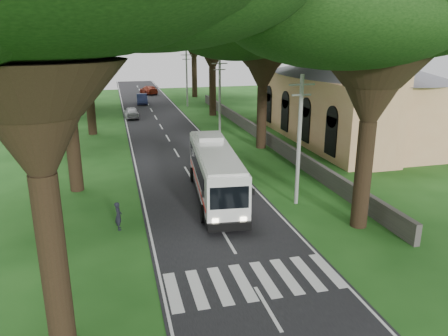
% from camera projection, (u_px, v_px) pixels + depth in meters
% --- Properties ---
extents(ground, '(140.00, 140.00, 0.00)m').
position_uv_depth(ground, '(239.00, 259.00, 20.63)').
color(ground, '#1A4714').
rests_on(ground, ground).
extents(road, '(8.00, 120.00, 0.04)m').
position_uv_depth(road, '(169.00, 140.00, 43.78)').
color(road, black).
rests_on(road, ground).
extents(crosswalk, '(8.00, 3.00, 0.01)m').
position_uv_depth(crosswalk, '(252.00, 282.00, 18.77)').
color(crosswalk, silver).
rests_on(crosswalk, ground).
extents(property_wall, '(0.35, 50.00, 1.20)m').
position_uv_depth(property_wall, '(258.00, 132.00, 44.82)').
color(property_wall, '#383533').
rests_on(property_wall, ground).
extents(church, '(14.00, 24.00, 11.60)m').
position_uv_depth(church, '(351.00, 90.00, 43.39)').
color(church, tan).
rests_on(church, ground).
extents(pole_near, '(1.60, 0.24, 8.00)m').
position_uv_depth(pole_near, '(299.00, 139.00, 26.27)').
color(pole_near, gray).
rests_on(pole_near, ground).
extents(pole_mid, '(1.60, 0.24, 8.00)m').
position_uv_depth(pole_mid, '(220.00, 96.00, 44.79)').
color(pole_mid, gray).
rests_on(pole_mid, ground).
extents(pole_far, '(1.60, 0.24, 8.00)m').
position_uv_depth(pole_far, '(187.00, 78.00, 63.31)').
color(pole_far, gray).
rests_on(pole_far, ground).
extents(tree_l_midb, '(12.95, 12.95, 14.79)m').
position_uv_depth(tree_l_midb, '(82.00, 17.00, 43.16)').
color(tree_l_midb, black).
rests_on(tree_l_midb, ground).
extents(tree_l_far, '(14.43, 14.43, 13.85)m').
position_uv_depth(tree_l_far, '(83.00, 31.00, 59.94)').
color(tree_l_far, black).
rests_on(tree_l_far, ground).
extents(tree_r_mida, '(14.93, 14.93, 14.62)m').
position_uv_depth(tree_r_mida, '(264.00, 20.00, 37.73)').
color(tree_r_mida, black).
rests_on(tree_r_mida, ground).
extents(tree_r_midb, '(13.91, 13.91, 15.67)m').
position_uv_depth(tree_r_midb, '(212.00, 15.00, 53.93)').
color(tree_r_midb, black).
rests_on(tree_r_midb, ground).
extents(tree_r_far, '(15.54, 15.54, 16.75)m').
position_uv_depth(tree_r_far, '(193.00, 14.00, 70.61)').
color(tree_r_far, black).
rests_on(tree_r_far, ground).
extents(coach_bus, '(3.47, 11.41, 3.31)m').
position_uv_depth(coach_bus, '(215.00, 171.00, 27.95)').
color(coach_bus, white).
rests_on(coach_bus, ground).
extents(distant_car_a, '(1.86, 4.29, 1.44)m').
position_uv_depth(distant_car_a, '(131.00, 112.00, 55.29)').
color(distant_car_a, '#BCBCC2').
rests_on(distant_car_a, road).
extents(distant_car_b, '(1.75, 4.55, 1.48)m').
position_uv_depth(distant_car_b, '(142.00, 99.00, 66.73)').
color(distant_car_b, navy).
rests_on(distant_car_b, road).
extents(distant_car_c, '(3.30, 5.44, 1.47)m').
position_uv_depth(distant_car_c, '(149.00, 90.00, 77.70)').
color(distant_car_c, maroon).
rests_on(distant_car_c, road).
extents(pedestrian, '(0.42, 0.60, 1.58)m').
position_uv_depth(pedestrian, '(118.00, 216.00, 23.59)').
color(pedestrian, black).
rests_on(pedestrian, ground).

